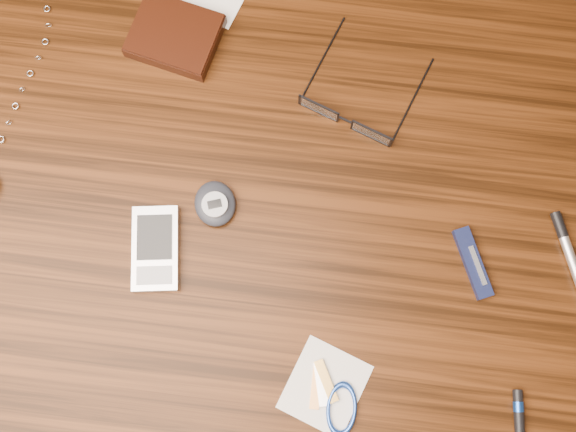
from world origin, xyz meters
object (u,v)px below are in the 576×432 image
(notepad_keys, at_px, (333,398))
(pocket_knife, at_px, (473,263))
(silver_pen, at_px, (572,261))
(wallet_and_card, at_px, (176,35))
(pda_phone, at_px, (155,249))
(eyeglasses, at_px, (348,116))
(desk, at_px, (228,242))
(pedometer, at_px, (215,204))

(notepad_keys, distance_m, pocket_knife, 0.23)
(silver_pen, bearing_deg, wallet_and_card, 156.01)
(notepad_keys, xyz_separation_m, pocket_knife, (0.15, 0.17, 0.00))
(pda_phone, bearing_deg, pocket_knife, 4.41)
(pocket_knife, bearing_deg, notepad_keys, -130.00)
(pda_phone, bearing_deg, eyeglasses, 42.42)
(desk, height_order, notepad_keys, notepad_keys)
(notepad_keys, bearing_deg, pedometer, 128.58)
(desk, height_order, pedometer, pedometer)
(wallet_and_card, height_order, silver_pen, wallet_and_card)
(pda_phone, bearing_deg, desk, 26.31)
(pda_phone, relative_size, notepad_keys, 0.95)
(desk, xyz_separation_m, pda_phone, (-0.07, -0.04, 0.11))
(desk, height_order, pda_phone, pda_phone)
(pda_phone, distance_m, silver_pen, 0.49)
(desk, distance_m, pedometer, 0.12)
(desk, distance_m, silver_pen, 0.43)
(desk, relative_size, eyeglasses, 6.11)
(desk, distance_m, pocket_knife, 0.32)
(pocket_knife, bearing_deg, desk, 178.71)
(pedometer, relative_size, notepad_keys, 0.62)
(wallet_and_card, height_order, pedometer, same)
(desk, height_order, pocket_knife, pocket_knife)
(wallet_and_card, xyz_separation_m, silver_pen, (0.50, -0.22, -0.01))
(pda_phone, relative_size, pocket_knife, 1.25)
(eyeglasses, bearing_deg, pda_phone, -137.58)
(pocket_knife, distance_m, silver_pen, 0.12)
(eyeglasses, xyz_separation_m, notepad_keys, (0.02, -0.33, -0.01))
(pedometer, relative_size, silver_pen, 0.50)
(wallet_and_card, relative_size, pedometer, 2.11)
(wallet_and_card, xyz_separation_m, eyeglasses, (0.22, -0.08, 0.00))
(desk, bearing_deg, pda_phone, -153.69)
(wallet_and_card, bearing_deg, silver_pen, -23.99)
(notepad_keys, bearing_deg, eyeglasses, 93.39)
(eyeglasses, distance_m, pedometer, 0.19)
(pocket_knife, bearing_deg, eyeglasses, 135.84)
(desk, relative_size, notepad_keys, 8.92)
(pocket_knife, bearing_deg, wallet_and_card, 148.28)
(desk, distance_m, pda_phone, 0.14)
(wallet_and_card, distance_m, pedometer, 0.22)
(pedometer, bearing_deg, pda_phone, -135.29)
(eyeglasses, bearing_deg, pedometer, -138.61)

